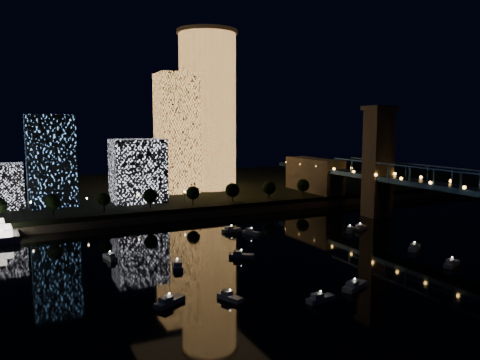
# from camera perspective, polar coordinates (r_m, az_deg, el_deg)

# --- Properties ---
(ground) EXTENTS (520.00, 520.00, 0.00)m
(ground) POSITION_cam_1_polar(r_m,az_deg,el_deg) (145.87, 10.18, -10.03)
(ground) COLOR black
(ground) RESTS_ON ground
(far_bank) EXTENTS (420.00, 160.00, 5.00)m
(far_bank) POSITION_cam_1_polar(r_m,az_deg,el_deg) (287.72, -8.74, -1.08)
(far_bank) COLOR black
(far_bank) RESTS_ON ground
(seawall) EXTENTS (420.00, 6.00, 3.00)m
(seawall) POSITION_cam_1_polar(r_m,az_deg,el_deg) (215.37, -2.67, -3.98)
(seawall) COLOR #6B5E4C
(seawall) RESTS_ON ground
(tower_cylindrical) EXTENTS (34.00, 34.00, 88.58)m
(tower_cylindrical) POSITION_cam_1_polar(r_m,az_deg,el_deg) (268.78, -3.96, 8.45)
(tower_cylindrical) COLOR #F6A44E
(tower_cylindrical) RESTS_ON far_bank
(tower_rectangular) EXTENTS (20.03, 20.03, 63.74)m
(tower_rectangular) POSITION_cam_1_polar(r_m,az_deg,el_deg) (255.75, -7.74, 5.67)
(tower_rectangular) COLOR #F6A44E
(tower_rectangular) RESTS_ON far_bank
(midrise_blocks) EXTENTS (96.45, 39.78, 41.11)m
(midrise_blocks) POSITION_cam_1_polar(r_m,az_deg,el_deg) (231.55, -21.59, 1.24)
(midrise_blocks) COLOR white
(midrise_blocks) RESTS_ON far_bank
(truss_bridge) EXTENTS (13.00, 266.00, 50.00)m
(truss_bridge) POSITION_cam_1_polar(r_m,az_deg,el_deg) (189.53, 25.78, -1.65)
(truss_bridge) COLOR navy
(truss_bridge) RESTS_ON ground
(motorboats) EXTENTS (103.85, 78.13, 2.78)m
(motorboats) POSITION_cam_1_polar(r_m,az_deg,el_deg) (149.01, 5.60, -9.26)
(motorboats) COLOR silver
(motorboats) RESTS_ON ground
(esplanade_trees) EXTENTS (166.07, 6.90, 8.95)m
(esplanade_trees) POSITION_cam_1_polar(r_m,az_deg,el_deg) (211.31, -9.52, -1.81)
(esplanade_trees) COLOR black
(esplanade_trees) RESTS_ON far_bank
(street_lamps) EXTENTS (132.70, 0.70, 5.65)m
(street_lamps) POSITION_cam_1_polar(r_m,az_deg,el_deg) (214.98, -12.33, -2.12)
(street_lamps) COLOR black
(street_lamps) RESTS_ON far_bank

